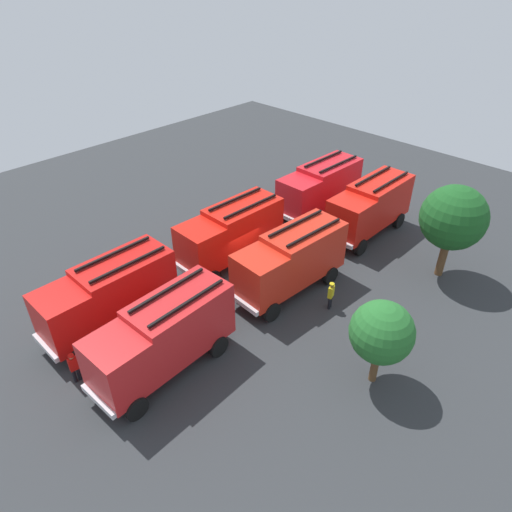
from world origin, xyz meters
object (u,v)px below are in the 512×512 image
at_px(fire_truck_4, 291,259).
at_px(traffic_cone_0, 211,239).
at_px(firefighter_0, 331,294).
at_px(firefighter_2, 85,287).
at_px(fire_truck_2, 108,294).
at_px(fire_truck_3, 370,206).
at_px(traffic_cone_1, 216,239).
at_px(firefighter_1, 74,367).
at_px(fire_truck_5, 163,335).
at_px(tree_0, 453,218).
at_px(fire_truck_1, 231,232).
at_px(fire_truck_0, 320,186).
at_px(tree_1, 382,332).

distance_m(fire_truck_4, traffic_cone_0, 7.34).
height_order(firefighter_0, firefighter_2, firefighter_2).
bearing_deg(fire_truck_2, fire_truck_3, 165.89).
bearing_deg(traffic_cone_1, fire_truck_3, 142.41).
distance_m(fire_truck_4, firefighter_1, 12.48).
bearing_deg(firefighter_0, fire_truck_3, 94.70).
bearing_deg(fire_truck_5, fire_truck_4, 176.17).
bearing_deg(traffic_cone_0, tree_0, 120.79).
bearing_deg(traffic_cone_0, fire_truck_3, 142.07).
height_order(fire_truck_1, fire_truck_5, same).
height_order(fire_truck_0, firefighter_2, fire_truck_0).
height_order(fire_truck_3, firefighter_1, fire_truck_3).
bearing_deg(fire_truck_2, traffic_cone_1, -166.87).
height_order(fire_truck_4, firefighter_2, fire_truck_4).
bearing_deg(fire_truck_4, tree_1, 74.53).
height_order(fire_truck_0, tree_0, tree_0).
distance_m(fire_truck_5, firefighter_2, 7.53).
xyz_separation_m(fire_truck_3, firefighter_0, (8.44, 3.06, -1.20)).
bearing_deg(fire_truck_1, fire_truck_4, 94.87).
bearing_deg(fire_truck_3, fire_truck_1, -25.66).
relative_size(fire_truck_4, firefighter_1, 4.39).
bearing_deg(firefighter_2, fire_truck_4, 101.95).
xyz_separation_m(fire_truck_1, tree_0, (-7.94, 10.27, 1.82)).
bearing_deg(fire_truck_0, fire_truck_2, 1.29).
relative_size(fire_truck_1, tree_0, 1.23).
xyz_separation_m(fire_truck_5, firefighter_1, (3.42, -2.38, -1.22)).
bearing_deg(fire_truck_1, fire_truck_2, 1.09).
xyz_separation_m(fire_truck_5, tree_0, (-16.38, 5.82, 1.82)).
bearing_deg(fire_truck_1, fire_truck_3, 155.77).
xyz_separation_m(fire_truck_1, traffic_cone_1, (-0.58, -2.22, -1.78)).
xyz_separation_m(fire_truck_4, fire_truck_5, (8.74, -0.18, 0.00)).
bearing_deg(fire_truck_5, traffic_cone_0, -144.36).
bearing_deg(fire_truck_2, tree_1, 117.98).
bearing_deg(traffic_cone_1, tree_0, 120.52).
bearing_deg(firefighter_0, fire_truck_0, 115.95).
bearing_deg(tree_0, firefighter_2, -38.79).
distance_m(fire_truck_2, traffic_cone_0, 9.44).
distance_m(firefighter_0, traffic_cone_0, 9.86).
bearing_deg(traffic_cone_1, fire_truck_2, 13.48).
bearing_deg(traffic_cone_0, fire_truck_2, 15.42).
xyz_separation_m(fire_truck_3, tree_0, (1.11, 5.97, 1.82)).
distance_m(fire_truck_3, tree_1, 13.57).
relative_size(fire_truck_0, firefighter_1, 4.34).
relative_size(fire_truck_2, firefighter_2, 4.19).
bearing_deg(fire_truck_2, fire_truck_0, 179.72).
bearing_deg(fire_truck_2, firefighter_2, -91.01).
bearing_deg(fire_truck_0, tree_0, 84.97).
bearing_deg(fire_truck_0, firefighter_2, -8.28).
bearing_deg(firefighter_0, tree_1, -46.52).
xyz_separation_m(firefighter_2, traffic_cone_0, (-8.90, 0.51, -0.61)).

